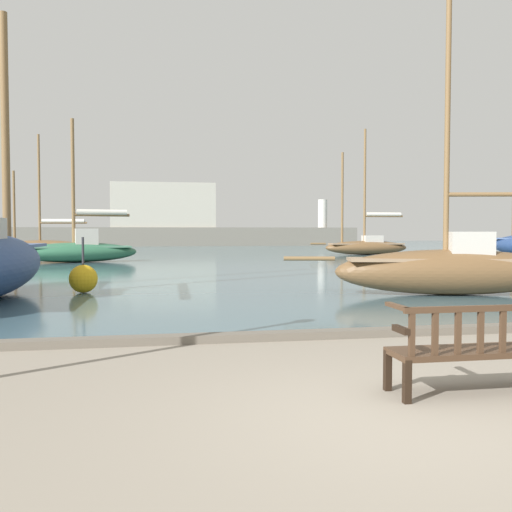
% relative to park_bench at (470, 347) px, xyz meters
% --- Properties ---
extents(ground_plane, '(160.00, 160.00, 0.00)m').
position_rel_park_bench_xyz_m(ground_plane, '(-0.96, -0.70, -0.47)').
color(ground_plane, gray).
extents(harbor_water, '(100.00, 80.00, 0.08)m').
position_rel_park_bench_xyz_m(harbor_water, '(-0.96, 43.30, -0.43)').
color(harbor_water, '#476670').
rests_on(harbor_water, ground).
extents(quay_edge_kerb, '(40.00, 0.30, 0.12)m').
position_rel_park_bench_xyz_m(quay_edge_kerb, '(-0.96, 3.15, -0.41)').
color(quay_edge_kerb, '#675F54').
rests_on(quay_edge_kerb, ground).
extents(park_bench, '(1.60, 0.52, 0.92)m').
position_rel_park_bench_xyz_m(park_bench, '(0.00, 0.00, 0.00)').
color(park_bench, black).
rests_on(park_bench, ground).
extents(sailboat_centre_channel, '(7.12, 2.46, 7.81)m').
position_rel_park_bench_xyz_m(sailboat_centre_channel, '(-10.10, 33.68, 0.25)').
color(sailboat_centre_channel, brown).
rests_on(sailboat_centre_channel, harbor_water).
extents(sailboat_outer_port, '(6.66, 1.65, 8.32)m').
position_rel_park_bench_xyz_m(sailboat_outer_port, '(10.98, 30.76, 0.29)').
color(sailboat_outer_port, brown).
rests_on(sailboat_outer_port, harbor_water).
extents(sailboat_distant_harbor, '(6.95, 2.56, 8.28)m').
position_rel_park_bench_xyz_m(sailboat_distant_harbor, '(4.12, 7.65, 0.28)').
color(sailboat_distant_harbor, brown).
rests_on(sailboat_distant_harbor, harbor_water).
extents(sailboat_mid_port, '(6.19, 2.99, 7.17)m').
position_rel_park_bench_xyz_m(sailboat_mid_port, '(-6.76, 24.58, 0.27)').
color(sailboat_mid_port, '#2D6647').
rests_on(sailboat_mid_port, harbor_water).
extents(channel_buoy, '(0.71, 0.71, 1.41)m').
position_rel_park_bench_xyz_m(channel_buoy, '(-4.85, 9.74, -0.03)').
color(channel_buoy, gold).
rests_on(channel_buoy, harbor_water).
extents(far_breakwater, '(40.11, 2.40, 6.72)m').
position_rel_park_bench_xyz_m(far_breakwater, '(-1.08, 55.41, 1.71)').
color(far_breakwater, slate).
rests_on(far_breakwater, ground).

